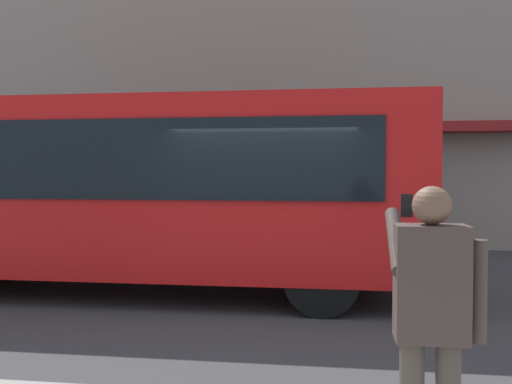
% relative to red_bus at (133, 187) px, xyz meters
% --- Properties ---
extents(ground_plane, '(60.00, 60.00, 0.00)m').
position_rel_red_bus_xyz_m(ground_plane, '(-2.24, 0.63, -1.68)').
color(ground_plane, '#38383A').
extents(building_facade_far, '(28.00, 1.55, 12.00)m').
position_rel_red_bus_xyz_m(building_facade_far, '(-2.25, -6.17, 4.30)').
color(building_facade_far, gray).
rests_on(building_facade_far, ground_plane).
extents(red_bus, '(9.05, 2.54, 3.08)m').
position_rel_red_bus_xyz_m(red_bus, '(0.00, 0.00, 0.00)').
color(red_bus, red).
rests_on(red_bus, ground_plane).
extents(pedestrian_photographer, '(0.53, 0.52, 1.70)m').
position_rel_red_bus_xyz_m(pedestrian_photographer, '(-3.73, 5.24, -0.54)').
color(pedestrian_photographer, '#4C4238').
rests_on(pedestrian_photographer, sidewalk_curb).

